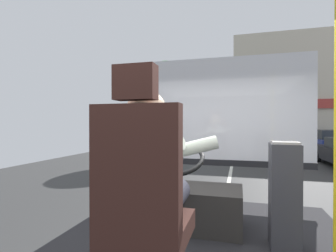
{
  "coord_description": "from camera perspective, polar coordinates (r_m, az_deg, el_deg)",
  "views": [
    {
      "loc": [
        0.31,
        -1.96,
        1.84
      ],
      "look_at": [
        -0.41,
        0.65,
        1.81
      ],
      "focal_mm": 27.46,
      "sensor_mm": 36.0,
      "label": 1
    }
  ],
  "objects": [
    {
      "name": "ground",
      "position": [
        10.92,
        13.87,
        -9.25
      ],
      "size": [
        18.0,
        44.0,
        0.06
      ],
      "color": "#323232"
    },
    {
      "name": "driver_seat",
      "position": [
        1.51,
        -5.62,
        -17.4
      ],
      "size": [
        0.48,
        0.48,
        1.35
      ],
      "color": "black",
      "rests_on": "bus_floor"
    },
    {
      "name": "bus_driver",
      "position": [
        1.57,
        -4.08,
        -10.02
      ],
      "size": [
        0.79,
        0.56,
        0.75
      ],
      "color": "#282833",
      "rests_on": "driver_seat"
    },
    {
      "name": "steering_console",
      "position": [
        2.73,
        4.09,
        -16.97
      ],
      "size": [
        1.1,
        1.0,
        0.87
      ],
      "color": "#282623",
      "rests_on": "bus_floor"
    },
    {
      "name": "fare_box",
      "position": [
        2.44,
        24.44,
        -13.7
      ],
      "size": [
        0.23,
        0.25,
        0.9
      ],
      "color": "#333338",
      "rests_on": "bus_floor"
    },
    {
      "name": "windshield_panel",
      "position": [
        3.59,
        10.54,
        0.56
      ],
      "size": [
        2.5,
        0.08,
        1.48
      ],
      "color": "silver"
    },
    {
      "name": "street_tree",
      "position": [
        13.07,
        -0.4,
        8.61
      ],
      "size": [
        2.55,
        2.55,
        4.96
      ],
      "color": "#4C3828",
      "rests_on": "ground"
    },
    {
      "name": "shop_building",
      "position": [
        21.63,
        26.87,
        6.28
      ],
      "size": [
        9.23,
        5.21,
        8.02
      ],
      "color": "#BCB29E",
      "rests_on": "ground"
    },
    {
      "name": "parked_car_blue",
      "position": [
        17.63,
        32.21,
        -3.03
      ],
      "size": [
        1.88,
        4.12,
        1.47
      ],
      "color": "navy",
      "rests_on": "ground"
    },
    {
      "name": "parked_car_green",
      "position": [
        23.07,
        27.71,
        -2.5
      ],
      "size": [
        2.0,
        3.9,
        1.21
      ],
      "color": "#195633",
      "rests_on": "ground"
    }
  ]
}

